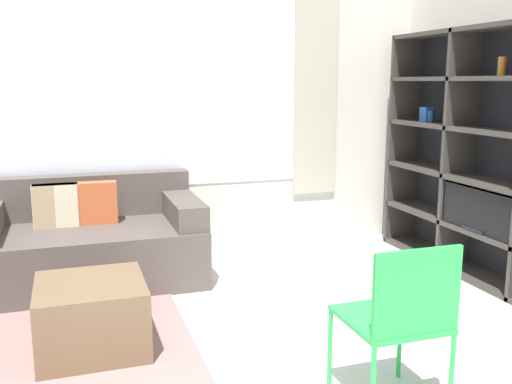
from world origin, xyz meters
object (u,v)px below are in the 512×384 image
shelving_unit (499,159)px  couch_main (89,243)px  folding_chair (400,313)px  ottoman (92,316)px

shelving_unit → couch_main: size_ratio=1.47×
couch_main → folding_chair: 2.77m
couch_main → shelving_unit: bearing=-18.5°
shelving_unit → folding_chair: bearing=-141.1°
ottoman → folding_chair: size_ratio=0.73×
folding_chair → couch_main: bearing=-61.5°
ottoman → folding_chair: 1.81m
folding_chair → ottoman: bearing=-40.5°
ottoman → couch_main: bearing=88.2°
shelving_unit → folding_chair: (-1.74, -1.40, -0.48)m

